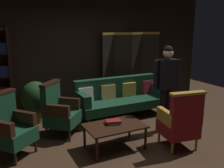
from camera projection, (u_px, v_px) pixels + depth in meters
ground_plane at (132, 145)px, 4.43m from camera, size 10.00×10.00×0.00m
back_wall at (82, 53)px, 6.25m from camera, size 7.20×0.10×2.80m
folding_screen at (130, 67)px, 6.71m from camera, size 1.71×0.24×1.90m
velvet_couch at (120, 97)px, 5.83m from camera, size 2.12×0.78×0.88m
coffee_table at (115, 128)px, 4.26m from camera, size 1.00×0.64×0.42m
armchair_gilt_accent at (180, 121)px, 4.23m from camera, size 0.67×0.66×1.04m
armchair_wing_left at (10, 127)px, 4.01m from camera, size 0.81×0.81×1.04m
armchair_wing_right at (59, 111)px, 4.77m from camera, size 0.82×0.82×1.04m
standing_figure at (167, 81)px, 4.87m from camera, size 0.59×0.25×1.70m
potted_plant at (36, 99)px, 5.39m from camera, size 0.61×0.61×0.91m
book_green_cloth at (113, 123)px, 4.31m from camera, size 0.25×0.24×0.02m
book_red_leather at (113, 121)px, 4.30m from camera, size 0.29×0.23×0.04m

